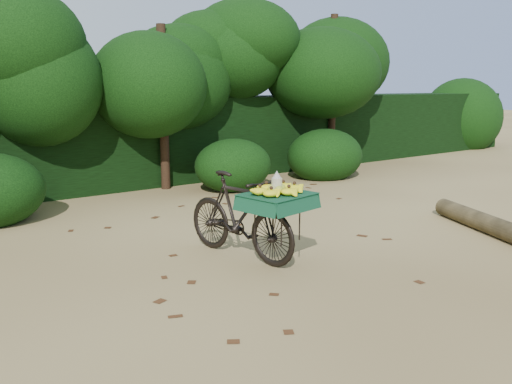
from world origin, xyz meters
TOP-DOWN VIEW (x-y plane):
  - ground at (0.00, 0.00)m, footprint 80.00×80.00m
  - vendor_bicycle at (-0.83, 0.69)m, footprint 0.92×1.86m
  - hedge_backdrop at (0.00, 6.30)m, footprint 26.00×1.80m
  - tree_row at (-0.65, 5.50)m, footprint 14.50×2.00m
  - bush_clumps at (0.50, 4.30)m, footprint 8.80×1.70m
  - leaf_litter at (0.00, 0.65)m, footprint 7.00×7.30m

SIDE VIEW (x-z plane):
  - ground at x=0.00m, z-range 0.00..0.00m
  - leaf_litter at x=0.00m, z-range 0.00..0.01m
  - bush_clumps at x=0.50m, z-range 0.00..0.90m
  - vendor_bicycle at x=-0.83m, z-range 0.01..1.06m
  - hedge_backdrop at x=0.00m, z-range 0.00..1.80m
  - tree_row at x=-0.65m, z-range 0.00..4.00m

